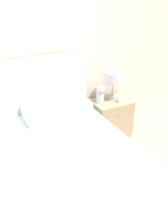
% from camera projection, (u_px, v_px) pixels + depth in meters
% --- Properties ---
extents(ground_plane, '(12.00, 12.00, 0.00)m').
position_uv_depth(ground_plane, '(20.00, 150.00, 3.27)').
color(ground_plane, '#CCB28E').
extents(wall_back, '(8.00, 0.06, 2.60)m').
position_uv_depth(wall_back, '(4.00, 45.00, 2.72)').
color(wall_back, silver).
rests_on(wall_back, ground_plane).
extents(bed, '(1.80, 2.13, 1.15)m').
position_uv_depth(bed, '(46.00, 182.00, 2.37)').
color(bed, white).
rests_on(bed, ground_plane).
extents(nightstand, '(0.49, 0.39, 0.51)m').
position_uv_depth(nightstand, '(111.00, 118.00, 3.48)').
color(nightstand, tan).
rests_on(nightstand, ground_plane).
extents(table_lamp, '(0.22, 0.22, 0.37)m').
position_uv_depth(table_lamp, '(113.00, 79.00, 3.28)').
color(table_lamp, '#A8B2BC').
rests_on(table_lamp, nightstand).
extents(flower_vase, '(0.12, 0.12, 0.23)m').
position_uv_depth(flower_vase, '(100.00, 93.00, 3.26)').
color(flower_vase, silver).
rests_on(flower_vase, nightstand).
extents(alarm_clock, '(0.08, 0.05, 0.07)m').
position_uv_depth(alarm_clock, '(121.00, 99.00, 3.33)').
color(alarm_clock, white).
rests_on(alarm_clock, nightstand).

